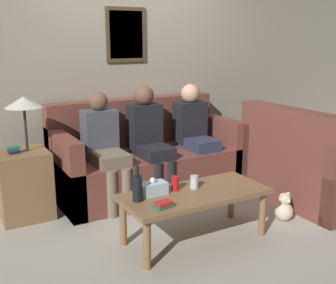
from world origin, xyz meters
TOP-DOWN VIEW (x-y plane):
  - ground_plane at (0.00, 0.00)m, footprint 16.00×16.00m
  - wall_back at (0.00, 1.04)m, footprint 9.00×0.08m
  - couch_main at (0.00, 0.56)m, footprint 2.00×0.93m
  - couch_side at (1.36, -0.56)m, footprint 0.93×1.29m
  - coffee_table at (-0.19, -0.73)m, footprint 1.24×0.55m
  - side_table_with_lamp at (-1.32, 0.47)m, footprint 0.47×0.47m
  - wine_bottle at (-0.68, -0.67)m, footprint 0.08×0.08m
  - drinking_glass at (-0.14, -0.65)m, footprint 0.07×0.07m
  - book_stack at (-0.57, -0.88)m, footprint 0.17×0.12m
  - soda_can at (-0.31, -0.62)m, footprint 0.07×0.07m
  - tissue_box at (-0.52, -0.61)m, footprint 0.23×0.12m
  - person_left at (-0.54, 0.37)m, footprint 0.34×0.62m
  - person_middle at (-0.04, 0.36)m, footprint 0.34×0.59m
  - person_right at (0.55, 0.39)m, footprint 0.34×0.58m
  - teddy_bear at (0.76, -0.82)m, footprint 0.17×0.17m

SIDE VIEW (x-z plane):
  - ground_plane at x=0.00m, z-range 0.00..0.00m
  - teddy_bear at x=0.76m, z-range -0.02..0.25m
  - couch_main at x=0.00m, z-range -0.16..0.84m
  - couch_side at x=1.36m, z-range -0.16..0.84m
  - coffee_table at x=-0.19m, z-range 0.16..0.59m
  - side_table_with_lamp at x=-1.32m, z-range -0.19..0.96m
  - book_stack at x=-0.57m, z-range 0.43..0.47m
  - tissue_box at x=-0.52m, z-range 0.41..0.56m
  - drinking_glass at x=-0.14m, z-range 0.43..0.54m
  - soda_can at x=-0.31m, z-range 0.43..0.55m
  - wine_bottle at x=-0.68m, z-range 0.40..0.69m
  - person_left at x=-0.54m, z-range 0.05..1.20m
  - person_right at x=0.55m, z-range 0.06..1.23m
  - person_middle at x=-0.04m, z-range 0.06..1.25m
  - wall_back at x=0.00m, z-range 0.00..2.60m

